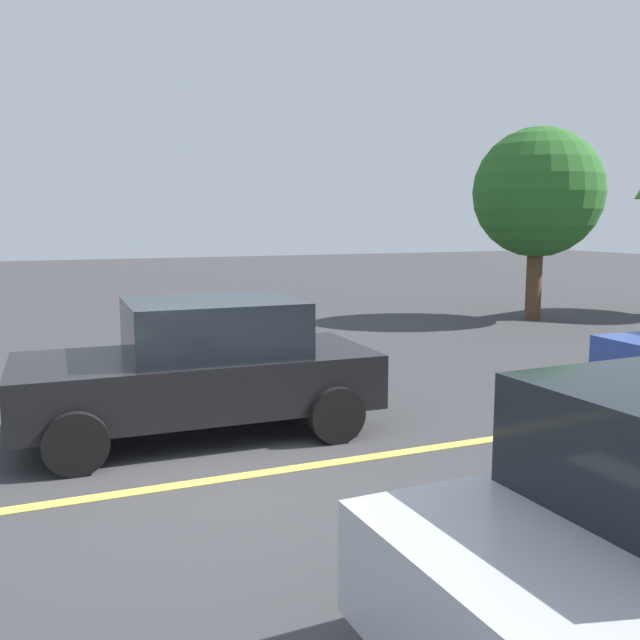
{
  "coord_description": "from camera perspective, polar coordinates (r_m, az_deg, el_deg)",
  "views": [
    {
      "loc": [
        -1.64,
        -6.2,
        2.47
      ],
      "look_at": [
        1.14,
        0.46,
        1.43
      ],
      "focal_mm": 38.57,
      "sensor_mm": 36.0,
      "label": 1
    }
  ],
  "objects": [
    {
      "name": "ground_plane",
      "position": [
        6.87,
        -7.53,
        -12.91
      ],
      "size": [
        80.0,
        80.0,
        0.0
      ],
      "primitive_type": "plane",
      "color": "#38383A"
    },
    {
      "name": "tree_centre_verge",
      "position": [
        18.01,
        17.62,
        9.99
      ],
      "size": [
        3.17,
        3.17,
        4.74
      ],
      "color": "#513823",
      "rests_on": "ground_plane"
    },
    {
      "name": "lane_marking_centre",
      "position": [
        8.13,
        13.65,
        -9.66
      ],
      "size": [
        28.0,
        0.16,
        0.01
      ],
      "primitive_type": "cube",
      "color": "#E0D14C"
    },
    {
      "name": "car_black_crossing",
      "position": [
        8.12,
        -9.79,
        -3.81
      ],
      "size": [
        4.1,
        2.11,
        1.57
      ],
      "color": "black",
      "rests_on": "ground_plane"
    }
  ]
}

